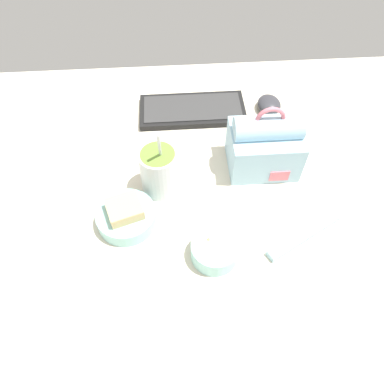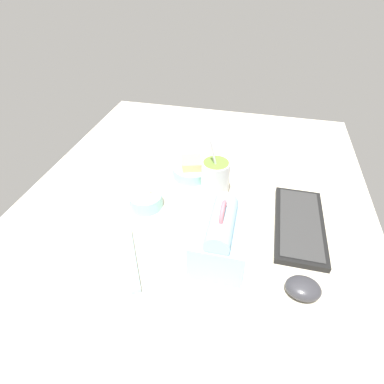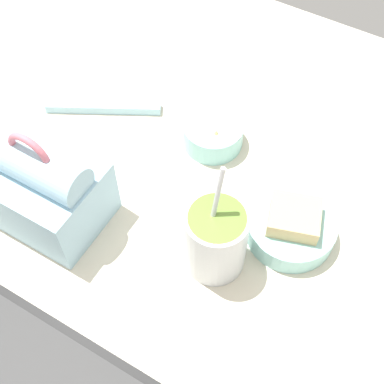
% 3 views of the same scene
% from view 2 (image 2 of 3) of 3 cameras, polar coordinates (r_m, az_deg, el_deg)
% --- Properties ---
extents(desk_surface, '(1.40, 1.10, 0.02)m').
position_cam_2_polar(desk_surface, '(0.95, 0.39, -2.43)').
color(desk_surface, beige).
rests_on(desk_surface, ground).
extents(keyboard, '(0.30, 0.14, 0.02)m').
position_cam_2_polar(keyboard, '(0.92, 19.77, -5.78)').
color(keyboard, black).
rests_on(keyboard, desk_surface).
extents(lunch_bag, '(0.17, 0.13, 0.19)m').
position_cam_2_polar(lunch_bag, '(0.75, 5.42, -8.94)').
color(lunch_bag, '#9EC6DB').
rests_on(lunch_bag, desk_surface).
extents(soup_cup, '(0.09, 0.09, 0.20)m').
position_cam_2_polar(soup_cup, '(0.95, 4.45, 2.77)').
color(soup_cup, silver).
rests_on(soup_cup, desk_surface).
extents(bento_bowl_sandwich, '(0.13, 0.13, 0.07)m').
position_cam_2_polar(bento_bowl_sandwich, '(1.05, -0.08, 4.33)').
color(bento_bowl_sandwich, '#93D1CC').
rests_on(bento_bowl_sandwich, desk_surface).
extents(bento_bowl_snacks, '(0.10, 0.10, 0.05)m').
position_cam_2_polar(bento_bowl_snacks, '(0.93, -8.74, -1.50)').
color(bento_bowl_snacks, '#93D1CC').
rests_on(bento_bowl_snacks, desk_surface).
extents(computer_mouse, '(0.07, 0.08, 0.04)m').
position_cam_2_polar(computer_mouse, '(0.77, 20.42, -16.81)').
color(computer_mouse, '#333338').
rests_on(computer_mouse, desk_surface).
extents(chopstick_case, '(0.19, 0.12, 0.02)m').
position_cam_2_polar(chopstick_case, '(0.80, -11.57, -12.18)').
color(chopstick_case, '#99C6D6').
rests_on(chopstick_case, desk_surface).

